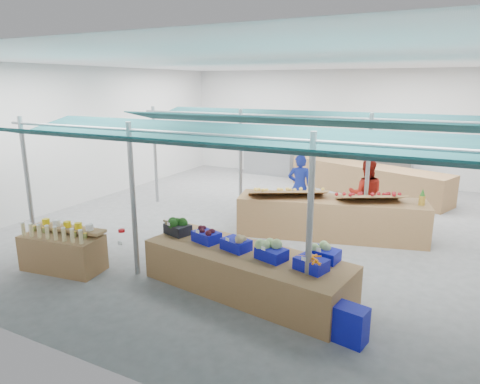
{
  "coord_description": "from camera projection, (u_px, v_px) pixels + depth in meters",
  "views": [
    {
      "loc": [
        4.4,
        -10.06,
        3.68
      ],
      "look_at": [
        0.06,
        -1.6,
        1.26
      ],
      "focal_mm": 32.0,
      "sensor_mm": 36.0,
      "label": 1
    }
  ],
  "objects": [
    {
      "name": "apple_heap_red",
      "position": [
        371.0,
        195.0,
        10.02
      ],
      "size": [
        1.65,
        1.33,
        0.27
      ],
      "rotation": [
        0.0,
        0.0,
        0.5
      ],
      "color": "#997247",
      "rests_on": "fruit_counter"
    },
    {
      "name": "crate_broccoli",
      "position": [
        178.0,
        226.0,
        8.53
      ],
      "size": [
        0.58,
        0.48,
        0.35
      ],
      "rotation": [
        0.0,
        0.0,
        -0.29
      ],
      "color": "black",
      "rests_on": "veg_counter"
    },
    {
      "name": "vendor_right",
      "position": [
        366.0,
        194.0,
        11.06
      ],
      "size": [
        1.01,
        0.87,
        1.79
      ],
      "primitive_type": "imported",
      "rotation": [
        0.0,
        0.0,
        3.39
      ],
      "color": "#A01C13",
      "rests_on": "floor"
    },
    {
      "name": "hall",
      "position": [
        287.0,
        121.0,
        12.11
      ],
      "size": [
        13.0,
        13.0,
        13.0
      ],
      "color": "silver",
      "rests_on": "ground"
    },
    {
      "name": "floor",
      "position": [
        265.0,
        224.0,
        11.52
      ],
      "size": [
        13.0,
        13.0,
        0.0
      ],
      "primitive_type": "plane",
      "color": "slate",
      "rests_on": "ground"
    },
    {
      "name": "crate_extra",
      "position": [
        324.0,
        252.0,
        7.25
      ],
      "size": [
        0.55,
        0.44,
        0.32
      ],
      "rotation": [
        0.0,
        0.0,
        -0.16
      ],
      "color": "#0E13A1",
      "rests_on": "veg_counter"
    },
    {
      "name": "apple_heap_yellow",
      "position": [
        287.0,
        191.0,
        10.45
      ],
      "size": [
        2.0,
        1.52,
        0.27
      ],
      "rotation": [
        0.0,
        0.0,
        0.5
      ],
      "color": "#997247",
      "rests_on": "fruit_counter"
    },
    {
      "name": "vendor_left",
      "position": [
        300.0,
        187.0,
        11.86
      ],
      "size": [
        0.74,
        0.58,
        1.79
      ],
      "primitive_type": "imported",
      "rotation": [
        0.0,
        0.0,
        3.39
      ],
      "color": "navy",
      "rests_on": "floor"
    },
    {
      "name": "fruit_counter",
      "position": [
        330.0,
        218.0,
        10.48
      ],
      "size": [
        4.61,
        2.14,
        0.96
      ],
      "primitive_type": "cube",
      "rotation": [
        0.0,
        0.0,
        0.25
      ],
      "color": "brown",
      "rests_on": "floor"
    },
    {
      "name": "back_shelving_left",
      "position": [
        269.0,
        150.0,
        17.56
      ],
      "size": [
        2.0,
        0.5,
        2.0
      ],
      "primitive_type": "cube",
      "color": "#B23F33",
      "rests_on": "floor"
    },
    {
      "name": "crate_celeriac",
      "position": [
        236.0,
        242.0,
        7.72
      ],
      "size": [
        0.58,
        0.48,
        0.31
      ],
      "rotation": [
        0.0,
        0.0,
        -0.29
      ],
      "color": "#0E13A1",
      "rests_on": "veg_counter"
    },
    {
      "name": "pineapple",
      "position": [
        422.0,
        197.0,
        9.78
      ],
      "size": [
        0.14,
        0.14,
        0.39
      ],
      "rotation": [
        0.0,
        0.0,
        0.5
      ],
      "color": "#8C6019",
      "rests_on": "fruit_counter"
    },
    {
      "name": "pole_ribbon",
      "position": [
        121.0,
        232.0,
        7.7
      ],
      "size": [
        0.12,
        0.12,
        0.28
      ],
      "color": "red",
      "rests_on": "pole_grid"
    },
    {
      "name": "crate_stack",
      "position": [
        351.0,
        325.0,
        6.2
      ],
      "size": [
        0.52,
        0.41,
        0.56
      ],
      "primitive_type": "cube",
      "rotation": [
        0.0,
        0.0,
        -0.19
      ],
      "color": "#0E13A1",
      "rests_on": "floor"
    },
    {
      "name": "pole_grid",
      "position": [
        265.0,
        172.0,
        9.24
      ],
      "size": [
        10.0,
        4.6,
        3.0
      ],
      "color": "gray",
      "rests_on": "floor"
    },
    {
      "name": "bottle_shelf",
      "position": [
        64.0,
        250.0,
        8.65
      ],
      "size": [
        1.72,
        1.21,
        1.01
      ],
      "rotation": [
        0.0,
        0.0,
        0.14
      ],
      "color": "brown",
      "rests_on": "floor"
    },
    {
      "name": "far_counter",
      "position": [
        367.0,
        180.0,
        14.52
      ],
      "size": [
        5.61,
        2.97,
        1.0
      ],
      "primitive_type": "cube",
      "rotation": [
        0.0,
        0.0,
        -0.35
      ],
      "color": "brown",
      "rests_on": "floor"
    },
    {
      "name": "crate_cabbage",
      "position": [
        272.0,
        251.0,
        7.29
      ],
      "size": [
        0.58,
        0.48,
        0.35
      ],
      "rotation": [
        0.0,
        0.0,
        -0.29
      ],
      "color": "#0E13A1",
      "rests_on": "veg_counter"
    },
    {
      "name": "veg_counter",
      "position": [
        246.0,
        272.0,
        7.73
      ],
      "size": [
        4.0,
        1.83,
        0.75
      ],
      "primitive_type": "cube",
      "rotation": [
        0.0,
        0.0,
        -0.15
      ],
      "color": "brown",
      "rests_on": "floor"
    },
    {
      "name": "crate_beets",
      "position": [
        206.0,
        235.0,
        8.11
      ],
      "size": [
        0.58,
        0.48,
        0.29
      ],
      "rotation": [
        0.0,
        0.0,
        -0.29
      ],
      "color": "#0E13A1",
      "rests_on": "veg_counter"
    },
    {
      "name": "sparrow",
      "position": [
        167.0,
        222.0,
        8.5
      ],
      "size": [
        0.12,
        0.09,
        0.11
      ],
      "rotation": [
        0.0,
        0.0,
        -0.29
      ],
      "color": "brown",
      "rests_on": "crate_broccoli"
    },
    {
      "name": "awnings",
      "position": [
        266.0,
        127.0,
        9.0
      ],
      "size": [
        9.5,
        7.08,
        0.3
      ],
      "color": "#0A252E",
      "rests_on": "pole_grid"
    },
    {
      "name": "back_shelving_right",
      "position": [
        382.0,
        159.0,
        15.57
      ],
      "size": [
        2.0,
        0.5,
        2.0
      ],
      "primitive_type": "cube",
      "color": "#B23F33",
      "rests_on": "floor"
    },
    {
      "name": "crate_carrots",
      "position": [
        311.0,
        264.0,
        6.88
      ],
      "size": [
        0.58,
        0.48,
        0.29
      ],
      "rotation": [
        0.0,
        0.0,
        -0.29
      ],
      "color": "#0E13A1",
      "rests_on": "veg_counter"
    }
  ]
}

